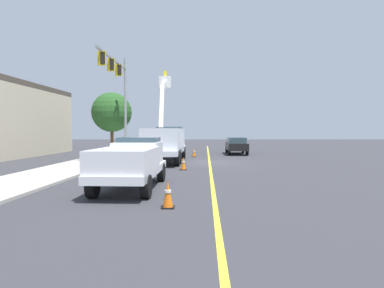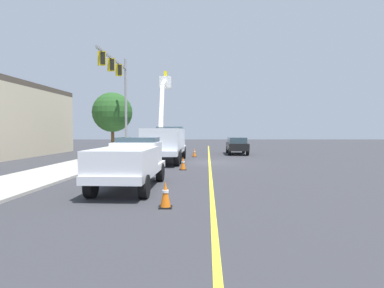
% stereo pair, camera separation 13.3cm
% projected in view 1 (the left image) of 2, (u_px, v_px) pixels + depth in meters
% --- Properties ---
extents(ground, '(120.00, 120.00, 0.00)m').
position_uv_depth(ground, '(210.00, 163.00, 22.92)').
color(ground, '#38383D').
extents(sidewalk_far_side, '(60.11, 6.89, 0.12)m').
position_uv_depth(sidewalk_far_side, '(95.00, 161.00, 23.29)').
color(sidewalk_far_side, '#B2ADA3').
rests_on(sidewalk_far_side, ground).
extents(lane_centre_stripe, '(49.93, 2.91, 0.01)m').
position_uv_depth(lane_centre_stripe, '(210.00, 163.00, 22.92)').
color(lane_centre_stripe, yellow).
rests_on(lane_centre_stripe, ground).
extents(utility_bucket_truck, '(8.32, 2.95, 7.11)m').
position_uv_depth(utility_bucket_truck, '(166.00, 140.00, 23.62)').
color(utility_bucket_truck, white).
rests_on(utility_bucket_truck, ground).
extents(service_pickup_truck, '(5.71, 2.44, 2.06)m').
position_uv_depth(service_pickup_truck, '(131.00, 161.00, 12.61)').
color(service_pickup_truck, white).
rests_on(service_pickup_truck, ground).
extents(passing_minivan, '(4.90, 2.16, 1.69)m').
position_uv_depth(passing_minivan, '(236.00, 144.00, 31.16)').
color(passing_minivan, black).
rests_on(passing_minivan, ground).
extents(traffic_cone_leading, '(0.40, 0.40, 0.83)m').
position_uv_depth(traffic_cone_leading, '(168.00, 195.00, 9.50)').
color(traffic_cone_leading, black).
rests_on(traffic_cone_leading, ground).
extents(traffic_cone_mid_front, '(0.40, 0.40, 0.78)m').
position_uv_depth(traffic_cone_mid_front, '(183.00, 163.00, 18.69)').
color(traffic_cone_mid_front, black).
rests_on(traffic_cone_mid_front, ground).
extents(traffic_cone_mid_rear, '(0.40, 0.40, 0.77)m').
position_uv_depth(traffic_cone_mid_rear, '(194.00, 153.00, 27.92)').
color(traffic_cone_mid_rear, black).
rests_on(traffic_cone_mid_rear, ground).
extents(traffic_signal_mast, '(7.57, 0.80, 8.90)m').
position_uv_depth(traffic_signal_mast, '(118.00, 84.00, 25.99)').
color(traffic_signal_mast, gray).
rests_on(traffic_signal_mast, ground).
extents(street_tree_right, '(3.94, 3.94, 6.16)m').
position_uv_depth(street_tree_right, '(112.00, 112.00, 30.83)').
color(street_tree_right, brown).
rests_on(street_tree_right, ground).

